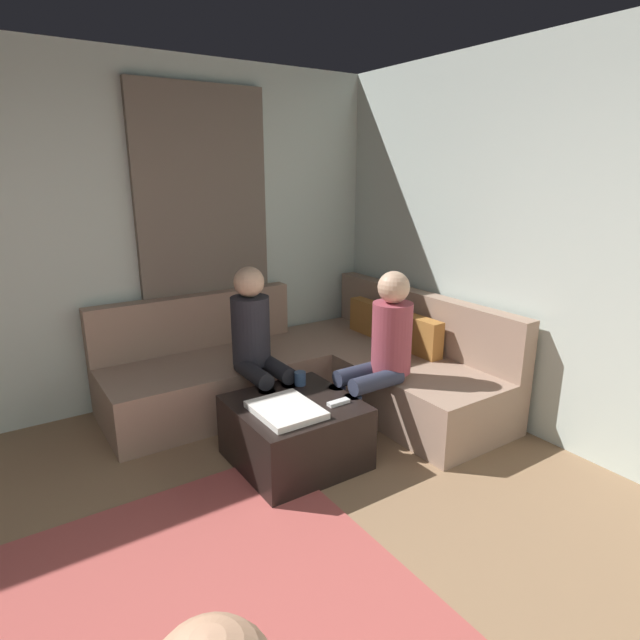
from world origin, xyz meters
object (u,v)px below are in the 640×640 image
(sectional_couch, at_px, (315,369))
(game_remote, at_px, (338,402))
(ottoman, at_px, (295,432))
(person_on_couch_side, at_px, (257,343))
(coffee_mug, at_px, (300,378))
(person_on_couch_back, at_px, (381,350))

(sectional_couch, bearing_deg, game_remote, -24.10)
(ottoman, height_order, game_remote, game_remote)
(ottoman, relative_size, person_on_couch_side, 0.63)
(ottoman, xyz_separation_m, person_on_couch_side, (-0.56, 0.03, 0.45))
(person_on_couch_side, bearing_deg, coffee_mug, 114.23)
(person_on_couch_back, bearing_deg, sectional_couch, 4.19)
(sectional_couch, distance_m, ottoman, 0.94)
(game_remote, relative_size, person_on_couch_back, 0.12)
(ottoman, distance_m, coffee_mug, 0.38)
(coffee_mug, height_order, person_on_couch_back, person_on_couch_back)
(coffee_mug, height_order, person_on_couch_side, person_on_couch_side)
(person_on_couch_side, bearing_deg, ottoman, 87.12)
(sectional_couch, relative_size, game_remote, 17.00)
(sectional_couch, bearing_deg, person_on_couch_back, 4.19)
(sectional_couch, xyz_separation_m, person_on_couch_back, (0.75, 0.06, 0.38))
(coffee_mug, bearing_deg, game_remote, 5.71)
(sectional_couch, height_order, person_on_couch_side, person_on_couch_side)
(ottoman, distance_m, game_remote, 0.36)
(coffee_mug, xyz_separation_m, person_on_couch_side, (-0.34, -0.15, 0.19))
(person_on_couch_back, bearing_deg, ottoman, 86.03)
(coffee_mug, relative_size, person_on_couch_back, 0.08)
(game_remote, xyz_separation_m, person_on_couch_side, (-0.74, -0.19, 0.23))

